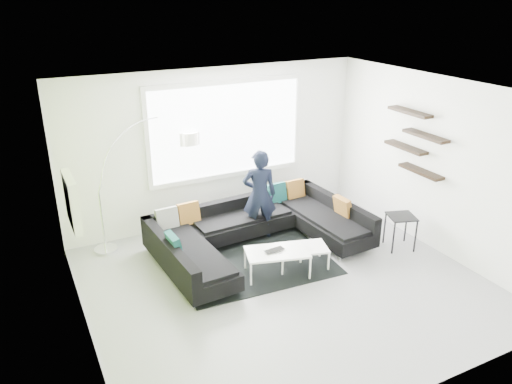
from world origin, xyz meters
The scene contains 9 objects.
ground centered at (0.00, 0.00, 0.00)m, with size 5.50×5.50×0.00m, color gray.
room_shell centered at (0.04, 0.21, 1.81)m, with size 5.54×5.04×2.82m.
sectional_sofa centered at (0.13, 1.02, 0.31)m, with size 3.43×2.25×0.71m.
rug centered at (-0.15, 0.73, 0.01)m, with size 2.38×1.73×0.01m, color black.
coffee_table centered at (0.25, 0.29, 0.20)m, with size 1.20×0.70×0.39m, color white.
arc_lamp centered at (-2.14, 2.19, 1.04)m, with size 1.95×0.77×2.08m, color silver, non-canonical shape.
side_table centered at (2.25, 0.10, 0.29)m, with size 0.42×0.42×0.58m, color black.
person centered at (0.35, 1.50, 0.79)m, with size 0.67×0.55×1.57m, color black.
laptop centered at (-0.01, 0.25, 0.40)m, with size 0.32×0.22×0.02m, color black.
Camera 1 is at (-3.21, -5.40, 4.01)m, focal length 35.00 mm.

